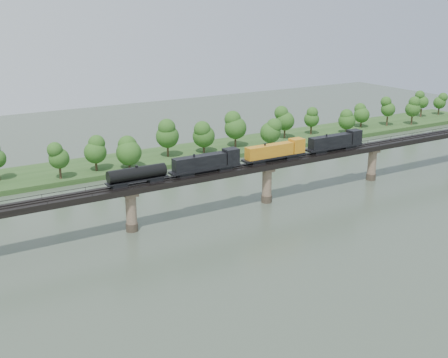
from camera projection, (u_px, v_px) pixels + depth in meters
ground at (340, 239)px, 131.95m from camera, size 400.00×400.00×0.00m
far_bank at (178, 155)px, 201.16m from camera, size 300.00×24.00×1.60m
bridge at (267, 183)px, 154.82m from camera, size 236.00×30.00×11.50m
bridge_superstructure at (267, 161)px, 152.92m from camera, size 220.00×4.90×0.75m
far_treeline at (162, 139)px, 191.05m from camera, size 289.06×17.54×13.60m
freight_train at (253, 156)px, 149.82m from camera, size 79.42×3.09×5.47m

